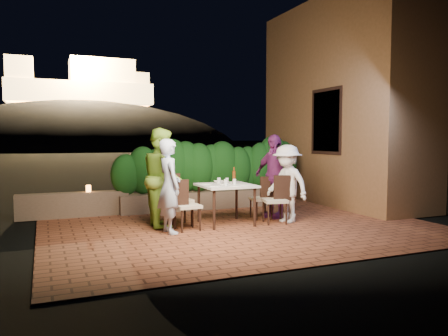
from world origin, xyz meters
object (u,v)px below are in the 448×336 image
dining_table (226,204)px  parapet_lamp (88,189)px  diner_purple (274,176)px  beer_bottle (234,175)px  chair_right_front (275,199)px  diner_blue (169,186)px  bowl (219,182)px  chair_left_front (187,205)px  diner_white (287,184)px  chair_left_back (179,199)px  chair_right_back (261,198)px  diner_green (162,177)px

dining_table → parapet_lamp: dining_table is taller
dining_table → diner_purple: (1.17, 0.28, 0.47)m
beer_bottle → parapet_lamp: bearing=143.4°
chair_right_front → diner_purple: size_ratio=0.54×
diner_purple → diner_blue: bearing=-94.0°
bowl → diner_blue: (-1.14, -0.60, 0.03)m
chair_left_front → diner_white: (1.98, -0.05, 0.30)m
dining_table → diner_purple: size_ratio=0.57×
chair_left_back → chair_right_back: chair_left_back is taller
chair_left_back → dining_table: bearing=-19.6°
diner_blue → diner_green: size_ratio=0.89×
diner_purple → parapet_lamp: 3.83m
chair_left_front → dining_table: bearing=10.6°
parapet_lamp → diner_white: bearing=-32.1°
chair_left_front → diner_purple: (2.00, 0.50, 0.40)m
bowl → diner_purple: diner_purple is taller
chair_right_front → parapet_lamp: 3.85m
dining_table → bowl: size_ratio=5.18×
chair_left_back → diner_purple: 2.04m
diner_blue → chair_left_back: bearing=-35.2°
chair_right_back → diner_blue: bearing=19.9°
chair_left_back → diner_blue: size_ratio=0.60×
bowl → chair_right_front: 1.12m
parapet_lamp → chair_right_front: bearing=-34.4°
diner_blue → chair_right_front: bearing=-93.6°
chair_right_back → diner_purple: diner_purple is taller
diner_blue → diner_green: (0.04, 0.62, 0.10)m
diner_blue → diner_white: bearing=-93.5°
chair_right_front → diner_blue: bearing=13.1°
chair_right_front → diner_white: (0.27, 0.01, 0.29)m
chair_right_back → diner_green: (-2.01, 0.05, 0.48)m
beer_bottle → diner_blue: size_ratio=0.20×
bowl → chair_right_front: chair_right_front is taller
diner_white → parapet_lamp: 4.07m
chair_left_back → parapet_lamp: size_ratio=6.89×
chair_right_back → diner_green: diner_green is taller
bowl → chair_left_back: (-0.80, -0.02, -0.29)m
chair_left_back → diner_white: 2.08m
beer_bottle → chair_left_front: 1.15m
diner_white → beer_bottle: bearing=-125.6°
chair_right_back → diner_white: diner_white is taller
beer_bottle → diner_white: bearing=-18.5°
chair_right_back → parapet_lamp: 3.56m
diner_purple → beer_bottle: bearing=-95.4°
dining_table → beer_bottle: beer_bottle is taller
chair_right_back → diner_white: bearing=122.9°
dining_table → bowl: (-0.03, 0.27, 0.40)m
parapet_lamp → beer_bottle: bearing=-36.6°
chair_left_front → diner_white: diner_white is taller
diner_green → diner_white: bearing=-100.4°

